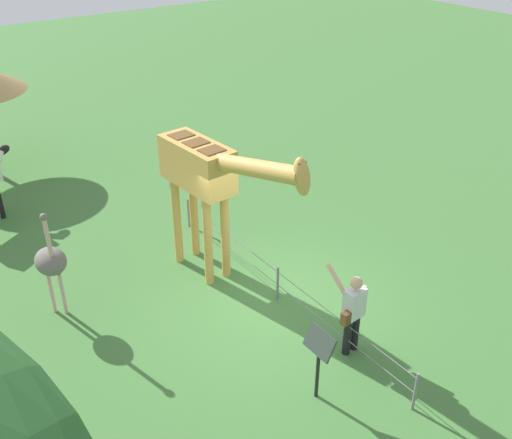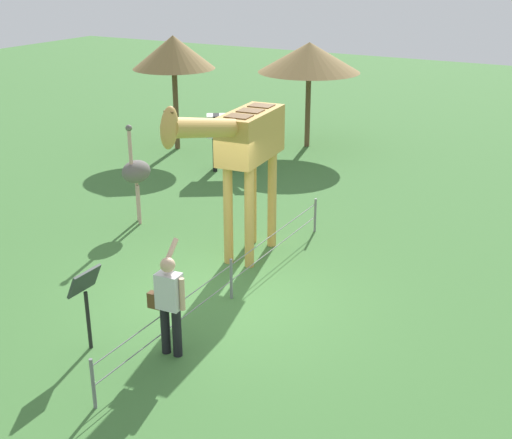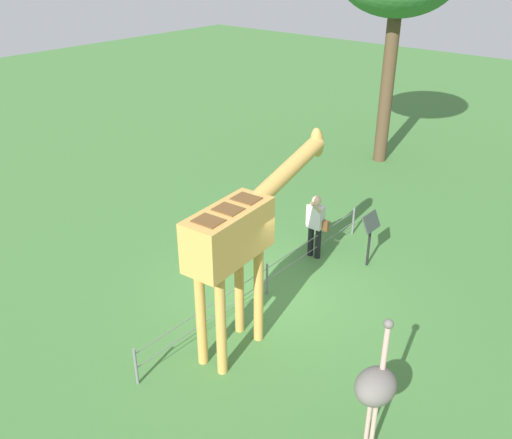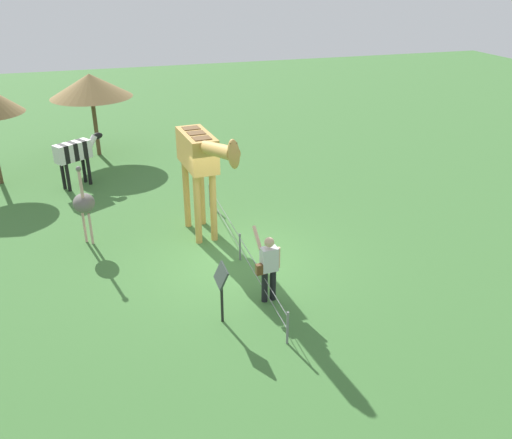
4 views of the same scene
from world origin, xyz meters
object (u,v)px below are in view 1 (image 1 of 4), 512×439
giraffe (208,176)px  ostrich (51,261)px  info_sign (319,351)px  visitor (353,310)px

giraffe → ostrich: (-0.62, -3.05, -1.13)m
giraffe → info_sign: bearing=-6.5°
giraffe → ostrich: 3.32m
ostrich → info_sign: bearing=30.1°
visitor → ostrich: bearing=-136.9°
giraffe → info_sign: (3.89, -0.45, -1.36)m
visitor → info_sign: bearing=-68.0°
giraffe → ostrich: giraffe is taller
giraffe → visitor: giraffe is taller
visitor → info_sign: size_ratio=1.27×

